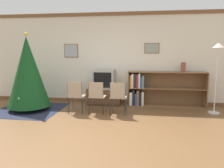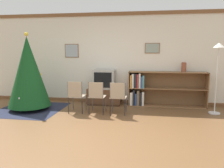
% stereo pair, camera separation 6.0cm
% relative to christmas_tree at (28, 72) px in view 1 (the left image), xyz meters
% --- Properties ---
extents(ground_plane, '(24.00, 24.00, 0.00)m').
position_rel_christmas_tree_xyz_m(ground_plane, '(2.06, -1.43, -1.03)').
color(ground_plane, brown).
extents(wall_back, '(8.33, 0.11, 2.70)m').
position_rel_christmas_tree_xyz_m(wall_back, '(2.06, 1.18, 0.32)').
color(wall_back, silver).
rests_on(wall_back, ground_plane).
extents(area_rug, '(1.70, 1.76, 0.01)m').
position_rel_christmas_tree_xyz_m(area_rug, '(-0.00, -0.00, -1.03)').
color(area_rug, '#23283D').
rests_on(area_rug, ground_plane).
extents(christmas_tree, '(1.11, 1.11, 2.05)m').
position_rel_christmas_tree_xyz_m(christmas_tree, '(0.00, 0.00, 0.00)').
color(christmas_tree, maroon).
rests_on(christmas_tree, area_rug).
extents(tv_console, '(0.98, 0.47, 0.48)m').
position_rel_christmas_tree_xyz_m(tv_console, '(1.89, 0.88, -0.79)').
color(tv_console, '#412A1A').
rests_on(tv_console, ground_plane).
extents(television, '(0.62, 0.46, 0.56)m').
position_rel_christmas_tree_xyz_m(television, '(1.89, 0.88, -0.27)').
color(television, '#9E9E99').
rests_on(television, tv_console).
extents(folding_chair_left, '(0.40, 0.40, 0.82)m').
position_rel_christmas_tree_xyz_m(folding_chair_left, '(1.35, -0.13, -0.56)').
color(folding_chair_left, tan).
rests_on(folding_chair_left, ground_plane).
extents(folding_chair_center, '(0.40, 0.40, 0.82)m').
position_rel_christmas_tree_xyz_m(folding_chair_center, '(1.89, -0.13, -0.56)').
color(folding_chair_center, tan).
rests_on(folding_chair_center, ground_plane).
extents(folding_chair_right, '(0.40, 0.40, 0.82)m').
position_rel_christmas_tree_xyz_m(folding_chair_right, '(2.42, -0.13, -0.56)').
color(folding_chair_right, tan).
rests_on(folding_chair_right, ground_plane).
extents(bookshelf, '(2.18, 0.36, 1.00)m').
position_rel_christmas_tree_xyz_m(bookshelf, '(3.31, 0.95, -0.55)').
color(bookshelf, olive).
rests_on(bookshelf, ground_plane).
extents(vase, '(0.14, 0.14, 0.27)m').
position_rel_christmas_tree_xyz_m(vase, '(4.13, 0.95, 0.10)').
color(vase, brown).
rests_on(vase, bookshelf).
extents(standing_lamp, '(0.28, 0.28, 1.78)m').
position_rel_christmas_tree_xyz_m(standing_lamp, '(4.84, 0.35, 0.33)').
color(standing_lamp, silver).
rests_on(standing_lamp, ground_plane).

